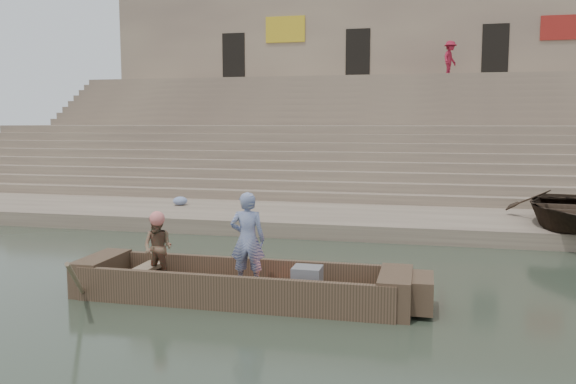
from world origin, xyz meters
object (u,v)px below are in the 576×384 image
(pedestrian, at_px, (450,58))
(standing_man, at_px, (248,240))
(television, at_px, (307,279))
(rowing_man, at_px, (158,248))
(beached_rowboat, at_px, (571,208))
(main_rowboat, at_px, (240,293))

(pedestrian, bearing_deg, standing_man, -165.51)
(television, distance_m, pedestrian, 22.54)
(rowing_man, bearing_deg, television, 4.92)
(standing_man, relative_size, pedestrian, 0.92)
(pedestrian, bearing_deg, beached_rowboat, -146.08)
(main_rowboat, relative_size, rowing_man, 4.41)
(rowing_man, xyz_separation_m, beached_rowboat, (7.97, 6.36, 0.05))
(television, relative_size, pedestrian, 0.27)
(rowing_man, relative_size, television, 2.47)
(standing_man, distance_m, rowing_man, 1.64)
(standing_man, distance_m, television, 1.16)
(standing_man, height_order, television, standing_man)
(television, bearing_deg, standing_man, 177.77)
(television, bearing_deg, beached_rowboat, 50.36)
(main_rowboat, xyz_separation_m, television, (1.13, 0.00, 0.31))
(television, bearing_deg, rowing_man, 178.33)
(rowing_man, bearing_deg, beached_rowboat, 45.21)
(television, bearing_deg, pedestrian, 82.54)
(main_rowboat, distance_m, television, 1.17)
(main_rowboat, relative_size, beached_rowboat, 1.18)
(main_rowboat, xyz_separation_m, pedestrian, (3.96, 21.64, 5.95))
(television, height_order, pedestrian, pedestrian)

